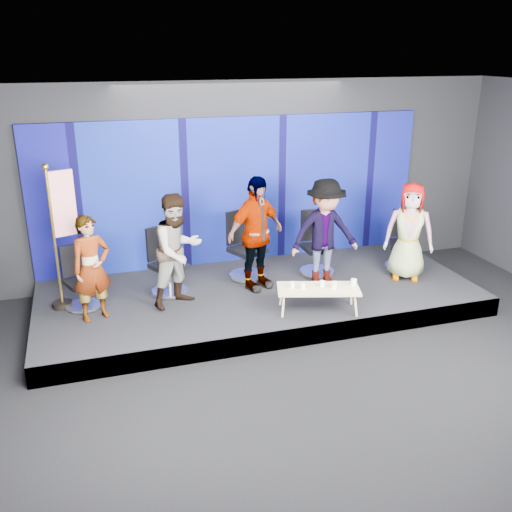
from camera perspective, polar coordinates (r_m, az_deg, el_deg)
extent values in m
plane|color=black|center=(7.40, 6.34, -12.79)|extent=(10.00, 10.00, 0.00)
cube|color=black|center=(10.25, -2.28, 7.38)|extent=(10.00, 0.02, 3.50)
cube|color=black|center=(6.24, 7.60, 15.32)|extent=(10.00, 8.00, 0.02)
cube|color=black|center=(9.38, 0.28, -4.14)|extent=(7.00, 3.00, 0.30)
cube|color=#0C075B|center=(10.23, -2.19, 6.51)|extent=(7.00, 0.08, 2.60)
cylinder|color=silver|center=(9.05, -16.82, -4.79)|extent=(0.70, 0.70, 0.05)
cylinder|color=silver|center=(8.96, -16.96, -3.60)|extent=(0.06, 0.06, 0.36)
cube|color=black|center=(8.90, -17.07, -2.54)|extent=(0.56, 0.56, 0.06)
cube|color=black|center=(8.98, -17.78, -0.37)|extent=(0.38, 0.18, 0.49)
imported|color=black|center=(8.38, -16.11, -1.19)|extent=(0.66, 0.55, 1.55)
cylinder|color=silver|center=(9.26, -8.59, -3.51)|extent=(0.81, 0.81, 0.06)
cylinder|color=silver|center=(9.17, -8.66, -2.18)|extent=(0.07, 0.07, 0.40)
cube|color=black|center=(9.10, -8.73, -1.01)|extent=(0.65, 0.65, 0.07)
cube|color=black|center=(9.17, -9.72, 1.31)|extent=(0.42, 0.24, 0.55)
imported|color=black|center=(8.56, -7.83, 0.56)|extent=(1.05, 0.96, 1.73)
cylinder|color=silver|center=(9.77, -0.83, -1.98)|extent=(0.85, 0.85, 0.06)
cylinder|color=silver|center=(9.68, -0.84, -0.62)|extent=(0.08, 0.08, 0.43)
cube|color=black|center=(9.60, -0.84, 0.58)|extent=(0.68, 0.68, 0.08)
cube|color=black|center=(9.68, -1.84, 2.94)|extent=(0.46, 0.24, 0.59)
imported|color=black|center=(9.06, -0.04, 2.25)|extent=(1.18, 0.85, 1.85)
cylinder|color=silver|center=(10.00, 6.11, -1.57)|extent=(0.62, 0.62, 0.06)
cylinder|color=silver|center=(9.91, 6.16, -0.30)|extent=(0.07, 0.07, 0.41)
cube|color=black|center=(9.84, 6.20, 0.82)|extent=(0.50, 0.50, 0.07)
cube|color=black|center=(9.95, 5.73, 3.12)|extent=(0.45, 0.06, 0.57)
imported|color=black|center=(9.30, 6.89, 2.32)|extent=(1.15, 0.67, 1.77)
cylinder|color=silver|center=(10.52, 14.27, -1.00)|extent=(0.78, 0.78, 0.06)
cylinder|color=silver|center=(10.44, 14.37, 0.13)|extent=(0.07, 0.07, 0.38)
cube|color=black|center=(10.38, 14.46, 1.12)|extent=(0.62, 0.62, 0.07)
cube|color=black|center=(10.51, 14.57, 3.15)|extent=(0.39, 0.25, 0.53)
imported|color=black|center=(9.84, 15.06, 2.39)|extent=(0.96, 0.85, 1.65)
cube|color=tan|center=(8.48, 6.25, -3.29)|extent=(1.30, 0.84, 0.04)
cylinder|color=tan|center=(8.33, 2.73, -5.04)|extent=(0.03, 0.03, 0.33)
cylinder|color=tan|center=(8.69, 2.58, -3.93)|extent=(0.03, 0.03, 0.33)
cylinder|color=tan|center=(8.46, 9.93, -4.94)|extent=(0.03, 0.03, 0.33)
cylinder|color=tan|center=(8.81, 9.48, -3.84)|extent=(0.03, 0.03, 0.33)
cylinder|color=white|center=(8.44, 3.66, -2.88)|extent=(0.07, 0.07, 0.09)
cylinder|color=white|center=(8.40, 4.74, -3.03)|extent=(0.07, 0.07, 0.09)
cylinder|color=white|center=(8.51, 6.64, -2.77)|extent=(0.07, 0.07, 0.09)
cylinder|color=white|center=(8.47, 7.83, -2.90)|extent=(0.08, 0.08, 0.10)
cylinder|color=white|center=(8.60, 9.74, -2.61)|extent=(0.09, 0.09, 0.10)
cylinder|color=black|center=(9.14, -18.77, -4.62)|extent=(0.29, 0.29, 0.09)
cylinder|color=#AF9438|center=(8.77, -19.53, 1.64)|extent=(0.04, 0.04, 2.01)
sphere|color=#AF9438|center=(8.52, -20.35, 8.37)|extent=(0.10, 0.10, 0.10)
cube|color=red|center=(8.67, -18.73, 5.01)|extent=(0.35, 0.16, 0.96)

